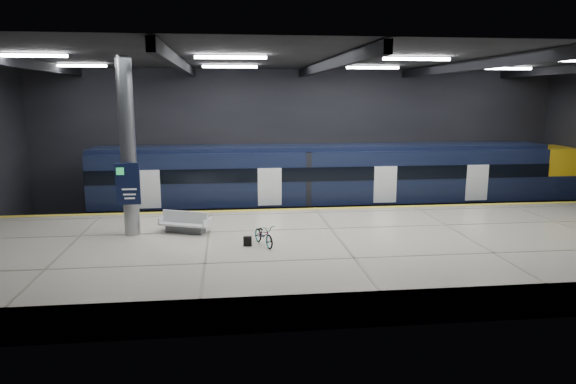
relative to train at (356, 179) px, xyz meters
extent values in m
plane|color=black|center=(-2.67, -5.50, -2.06)|extent=(30.00, 30.00, 0.00)
cube|color=black|center=(-2.67, 2.50, 1.94)|extent=(30.00, 0.10, 8.00)
cube|color=black|center=(-2.67, -13.50, 1.94)|extent=(30.00, 0.10, 8.00)
cube|color=black|center=(-2.67, -5.50, 5.94)|extent=(30.00, 16.00, 0.10)
cube|color=black|center=(-14.67, -5.50, 5.69)|extent=(0.25, 16.00, 0.40)
cube|color=black|center=(-8.67, -5.50, 5.69)|extent=(0.25, 16.00, 0.40)
cube|color=black|center=(-2.67, -5.50, 5.69)|extent=(0.25, 16.00, 0.40)
cube|color=black|center=(3.33, -5.50, 5.69)|extent=(0.25, 16.00, 0.40)
cube|color=white|center=(-13.67, -7.50, 5.82)|extent=(2.60, 0.18, 0.10)
cube|color=white|center=(-6.67, -7.50, 5.82)|extent=(2.60, 0.18, 0.10)
cube|color=white|center=(0.33, -7.50, 5.82)|extent=(2.60, 0.18, 0.10)
cube|color=white|center=(-13.67, -1.50, 5.82)|extent=(2.60, 0.18, 0.10)
cube|color=white|center=(-6.67, -1.50, 5.82)|extent=(2.60, 0.18, 0.10)
cube|color=white|center=(0.33, -1.50, 5.82)|extent=(2.60, 0.18, 0.10)
cube|color=white|center=(7.33, -1.50, 5.82)|extent=(2.60, 0.18, 0.10)
cube|color=beige|center=(-2.67, -8.00, -1.51)|extent=(30.00, 11.00, 1.10)
cube|color=gold|center=(-2.67, -2.75, -0.95)|extent=(30.00, 0.40, 0.01)
cube|color=gray|center=(-2.67, -0.72, -1.98)|extent=(30.00, 0.08, 0.16)
cube|color=gray|center=(-2.67, 0.72, -1.98)|extent=(30.00, 0.08, 0.16)
cube|color=black|center=(-1.80, 0.00, -1.51)|extent=(24.00, 2.58, 0.80)
cube|color=black|center=(-1.80, 0.00, 0.27)|extent=(24.00, 2.80, 2.75)
cube|color=black|center=(-1.80, 0.00, 1.76)|extent=(24.00, 2.30, 0.24)
cube|color=black|center=(-1.80, -1.41, 0.54)|extent=(24.00, 0.04, 0.70)
cube|color=white|center=(1.20, -1.41, -0.06)|extent=(1.20, 0.05, 1.90)
cube|color=yellow|center=(11.20, 0.00, 0.27)|extent=(2.00, 2.80, 2.75)
cube|color=black|center=(11.50, 0.00, 0.44)|extent=(1.60, 2.38, 0.80)
cube|color=#595B60|center=(-8.60, -6.49, -0.81)|extent=(1.62, 1.04, 0.29)
cube|color=white|center=(-8.60, -6.49, -0.59)|extent=(2.11, 1.51, 0.08)
cube|color=white|center=(-8.60, -6.49, -0.32)|extent=(1.82, 0.82, 0.49)
cube|color=white|center=(-9.50, -6.11, -0.47)|extent=(0.37, 0.78, 0.29)
cube|color=white|center=(-7.71, -6.86, -0.47)|extent=(0.37, 0.78, 0.29)
imported|color=#99999E|center=(-5.60, -8.64, -0.56)|extent=(1.03, 1.61, 0.80)
cube|color=black|center=(-6.20, -8.64, -0.78)|extent=(0.32, 0.21, 0.35)
cylinder|color=#9EA0A5|center=(-10.67, -6.50, 2.49)|extent=(0.60, 0.60, 6.90)
cube|color=#0E1534|center=(-10.67, -6.92, 1.14)|extent=(0.90, 0.12, 1.60)
camera|label=1|loc=(-6.84, -26.79, 4.43)|focal=32.00mm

